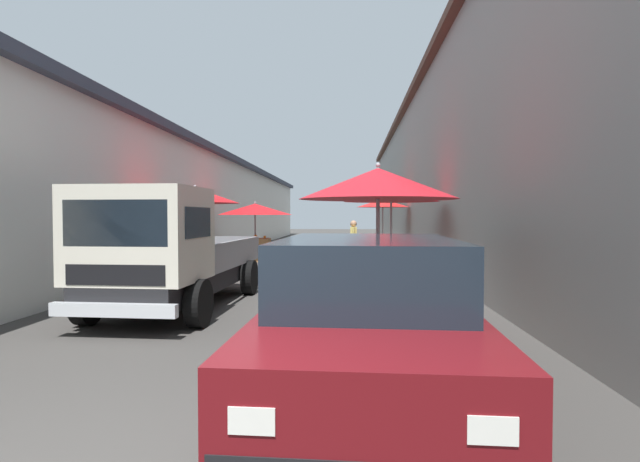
{
  "coord_description": "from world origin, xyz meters",
  "views": [
    {
      "loc": [
        -2.45,
        -1.4,
        1.65
      ],
      "look_at": [
        11.2,
        -0.55,
        1.23
      ],
      "focal_mm": 27.57,
      "sensor_mm": 36.0,
      "label": 1
    }
  ],
  "objects_px": {
    "fruit_stall_mid_lane": "(383,212)",
    "vendor_by_crates": "(353,241)",
    "fruit_stall_near_right": "(391,208)",
    "fruit_stall_far_right": "(380,205)",
    "fruit_stall_far_left": "(194,211)",
    "hatchback_car": "(368,319)",
    "delivery_truck": "(161,253)",
    "fruit_stall_near_left": "(256,215)"
  },
  "relations": [
    {
      "from": "fruit_stall_far_right",
      "to": "fruit_stall_near_right",
      "type": "xyz_separation_m",
      "value": [
        5.81,
        -0.64,
        0.05
      ]
    },
    {
      "from": "fruit_stall_far_left",
      "to": "fruit_stall_mid_lane",
      "type": "height_order",
      "value": "fruit_stall_mid_lane"
    },
    {
      "from": "fruit_stall_near_left",
      "to": "fruit_stall_far_left",
      "type": "bearing_deg",
      "value": 174.79
    },
    {
      "from": "hatchback_car",
      "to": "delivery_truck",
      "type": "xyz_separation_m",
      "value": [
        3.45,
        3.24,
        0.3
      ]
    },
    {
      "from": "delivery_truck",
      "to": "vendor_by_crates",
      "type": "height_order",
      "value": "delivery_truck"
    },
    {
      "from": "fruit_stall_mid_lane",
      "to": "vendor_by_crates",
      "type": "distance_m",
      "value": 6.08
    },
    {
      "from": "fruit_stall_far_left",
      "to": "fruit_stall_near_left",
      "type": "bearing_deg",
      "value": -5.21
    },
    {
      "from": "fruit_stall_near_left",
      "to": "fruit_stall_near_right",
      "type": "bearing_deg",
      "value": -135.41
    },
    {
      "from": "fruit_stall_far_right",
      "to": "fruit_stall_near_right",
      "type": "bearing_deg",
      "value": -6.34
    },
    {
      "from": "delivery_truck",
      "to": "hatchback_car",
      "type": "bearing_deg",
      "value": -136.79
    },
    {
      "from": "fruit_stall_far_right",
      "to": "fruit_stall_far_left",
      "type": "xyz_separation_m",
      "value": [
        4.85,
        4.36,
        -0.04
      ]
    },
    {
      "from": "hatchback_car",
      "to": "delivery_truck",
      "type": "bearing_deg",
      "value": 43.21
    },
    {
      "from": "hatchback_car",
      "to": "vendor_by_crates",
      "type": "relative_size",
      "value": 2.63
    },
    {
      "from": "fruit_stall_mid_lane",
      "to": "vendor_by_crates",
      "type": "height_order",
      "value": "fruit_stall_mid_lane"
    },
    {
      "from": "fruit_stall_far_right",
      "to": "vendor_by_crates",
      "type": "bearing_deg",
      "value": 2.35
    },
    {
      "from": "fruit_stall_near_left",
      "to": "fruit_stall_near_right",
      "type": "distance_m",
      "value": 6.42
    },
    {
      "from": "fruit_stall_mid_lane",
      "to": "hatchback_car",
      "type": "xyz_separation_m",
      "value": [
        -16.79,
        1.23,
        -1.09
      ]
    },
    {
      "from": "fruit_stall_far_left",
      "to": "vendor_by_crates",
      "type": "distance_m",
      "value": 5.21
    },
    {
      "from": "vendor_by_crates",
      "to": "fruit_stall_mid_lane",
      "type": "bearing_deg",
      "value": -12.37
    },
    {
      "from": "hatchback_car",
      "to": "vendor_by_crates",
      "type": "distance_m",
      "value": 10.93
    },
    {
      "from": "fruit_stall_mid_lane",
      "to": "fruit_stall_near_left",
      "type": "relative_size",
      "value": 0.9
    },
    {
      "from": "fruit_stall_far_right",
      "to": "vendor_by_crates",
      "type": "height_order",
      "value": "fruit_stall_far_right"
    },
    {
      "from": "fruit_stall_far_right",
      "to": "vendor_by_crates",
      "type": "xyz_separation_m",
      "value": [
        8.03,
        0.33,
        -0.95
      ]
    },
    {
      "from": "fruit_stall_mid_lane",
      "to": "fruit_stall_near_left",
      "type": "height_order",
      "value": "fruit_stall_mid_lane"
    },
    {
      "from": "delivery_truck",
      "to": "fruit_stall_far_right",
      "type": "bearing_deg",
      "value": -98.83
    },
    {
      "from": "delivery_truck",
      "to": "vendor_by_crates",
      "type": "distance_m",
      "value": 8.13
    },
    {
      "from": "fruit_stall_far_left",
      "to": "hatchback_car",
      "type": "xyz_separation_m",
      "value": [
        -7.76,
        -4.09,
        -1.03
      ]
    },
    {
      "from": "fruit_stall_far_left",
      "to": "fruit_stall_near_right",
      "type": "bearing_deg",
      "value": -79.24
    },
    {
      "from": "vendor_by_crates",
      "to": "fruit_stall_near_left",
      "type": "bearing_deg",
      "value": 56.36
    },
    {
      "from": "fruit_stall_mid_lane",
      "to": "fruit_stall_near_right",
      "type": "bearing_deg",
      "value": 177.8
    },
    {
      "from": "hatchback_car",
      "to": "fruit_stall_near_right",
      "type": "bearing_deg",
      "value": -6.01
    },
    {
      "from": "fruit_stall_near_right",
      "to": "fruit_stall_mid_lane",
      "type": "bearing_deg",
      "value": -2.2
    },
    {
      "from": "fruit_stall_far_left",
      "to": "fruit_stall_near_left",
      "type": "xyz_separation_m",
      "value": [
        5.52,
        -0.5,
        -0.08
      ]
    },
    {
      "from": "fruit_stall_far_right",
      "to": "fruit_stall_near_right",
      "type": "distance_m",
      "value": 5.84
    },
    {
      "from": "fruit_stall_far_left",
      "to": "fruit_stall_near_left",
      "type": "distance_m",
      "value": 5.55
    },
    {
      "from": "fruit_stall_near_left",
      "to": "fruit_stall_near_right",
      "type": "xyz_separation_m",
      "value": [
        -4.57,
        -4.5,
        0.17
      ]
    },
    {
      "from": "fruit_stall_far_left",
      "to": "fruit_stall_near_left",
      "type": "height_order",
      "value": "fruit_stall_far_left"
    },
    {
      "from": "delivery_truck",
      "to": "vendor_by_crates",
      "type": "bearing_deg",
      "value": -23.03
    },
    {
      "from": "fruit_stall_near_right",
      "to": "vendor_by_crates",
      "type": "distance_m",
      "value": 2.63
    },
    {
      "from": "hatchback_car",
      "to": "vendor_by_crates",
      "type": "height_order",
      "value": "vendor_by_crates"
    },
    {
      "from": "fruit_stall_mid_lane",
      "to": "delivery_truck",
      "type": "relative_size",
      "value": 0.49
    },
    {
      "from": "fruit_stall_far_right",
      "to": "fruit_stall_mid_lane",
      "type": "relative_size",
      "value": 0.99
    }
  ]
}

